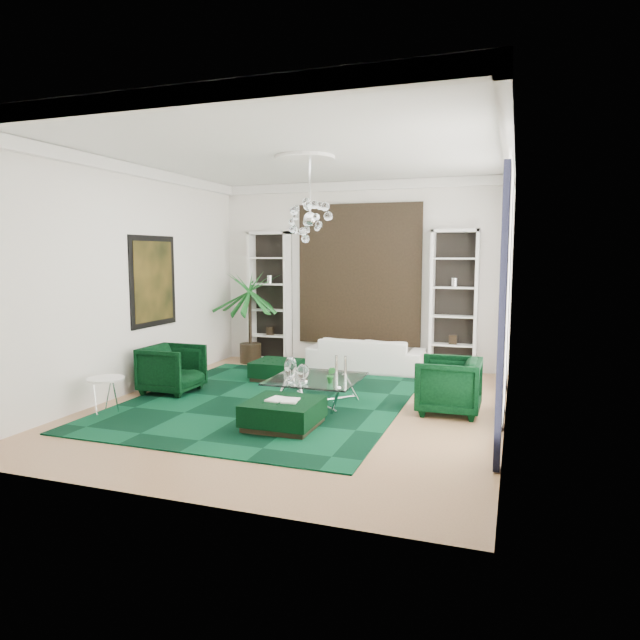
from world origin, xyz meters
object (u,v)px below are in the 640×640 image
at_px(sofa, 366,355).
at_px(armchair_right, 449,385).
at_px(ottoman_side, 277,370).
at_px(armchair_left, 172,369).
at_px(side_table, 106,396).
at_px(ottoman_front, 284,414).
at_px(coffee_table, 316,392).
at_px(palm, 250,305).

relative_size(sofa, armchair_right, 2.51).
relative_size(armchair_right, ottoman_side, 1.11).
bearing_deg(armchair_right, armchair_left, -86.71).
bearing_deg(ottoman_side, sofa, 43.96).
relative_size(ottoman_side, side_table, 1.53).
xyz_separation_m(sofa, ottoman_front, (-0.12, -3.99, -0.15)).
xyz_separation_m(armchair_left, coffee_table, (2.58, -0.05, -0.18)).
bearing_deg(ottoman_side, armchair_right, -20.39).
height_order(ottoman_front, palm, palm).
relative_size(coffee_table, ottoman_front, 1.40).
bearing_deg(side_table, armchair_left, 81.32).
xyz_separation_m(ottoman_front, side_table, (-2.74, -0.19, 0.07)).
xyz_separation_m(armchair_right, ottoman_front, (-2.01, -1.46, -0.23)).
xyz_separation_m(sofa, coffee_table, (-0.06, -2.84, -0.11)).
bearing_deg(armchair_right, ottoman_front, -54.07).
bearing_deg(coffee_table, armchair_left, 178.98).
bearing_deg(palm, ottoman_front, -58.69).
height_order(sofa, armchair_right, armchair_right).
height_order(sofa, palm, palm).
height_order(coffee_table, ottoman_side, coffee_table).
relative_size(armchair_right, ottoman_front, 0.97).
xyz_separation_m(sofa, ottoman_side, (-1.37, -1.32, -0.15)).
xyz_separation_m(sofa, palm, (-2.58, 0.06, 0.92)).
bearing_deg(coffee_table, armchair_right, 8.92).
height_order(armchair_right, ottoman_front, armchair_right).
bearing_deg(armchair_left, side_table, 171.32).
xyz_separation_m(armchair_right, coffee_table, (-1.96, -0.31, -0.19)).
distance_m(ottoman_side, palm, 2.13).
bearing_deg(ottoman_front, side_table, -176.07).
relative_size(coffee_table, palm, 0.53).
xyz_separation_m(armchair_left, ottoman_side, (1.28, 1.47, -0.22)).
distance_m(armchair_right, coffee_table, 1.99).
xyz_separation_m(armchair_right, palm, (-4.47, 2.59, 0.84)).
height_order(coffee_table, palm, palm).
relative_size(sofa, palm, 0.91).
relative_size(armchair_left, armchair_right, 0.98).
bearing_deg(sofa, side_table, 55.64).
height_order(armchair_right, ottoman_side, armchair_right).
height_order(armchair_left, ottoman_side, armchair_left).
height_order(sofa, side_table, sofa).
relative_size(ottoman_front, side_table, 1.76).
height_order(ottoman_front, side_table, side_table).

